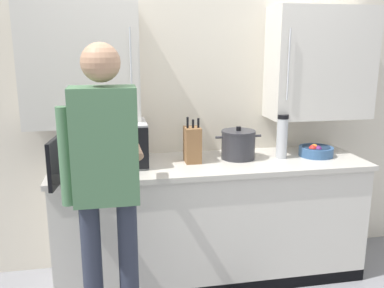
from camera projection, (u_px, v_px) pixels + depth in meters
back_wall_tiled at (202, 86)px, 3.19m from camera, size 3.94×0.44×2.70m
counter_unit at (210, 220)px, 3.12m from camera, size 2.26×0.66×0.90m
microwave_oven at (104, 145)px, 2.87m from camera, size 0.60×0.72×0.31m
stock_pot at (238, 144)px, 3.08m from camera, size 0.35×0.25×0.24m
fruit_bowl at (316, 151)px, 3.16m from camera, size 0.26×0.26×0.10m
knife_block at (192, 144)px, 2.98m from camera, size 0.11×0.15×0.33m
thermos_flask at (282, 136)px, 3.08m from camera, size 0.08×0.08×0.33m
person_figure at (106, 176)px, 2.22m from camera, size 0.45×0.52×1.74m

